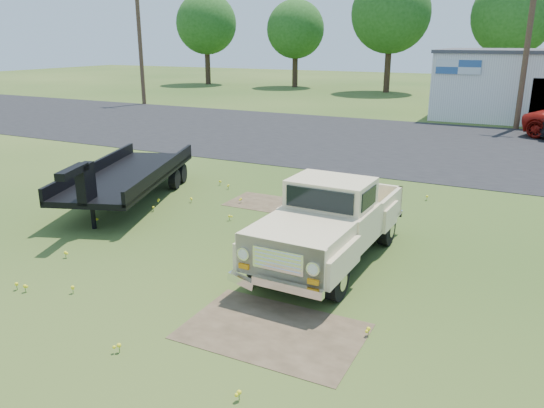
{
  "coord_description": "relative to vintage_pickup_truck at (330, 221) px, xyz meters",
  "views": [
    {
      "loc": [
        5.06,
        -10.11,
        4.75
      ],
      "look_at": [
        -0.53,
        1.0,
        0.87
      ],
      "focal_mm": 35.0,
      "sensor_mm": 36.0,
      "label": 1
    }
  ],
  "objects": [
    {
      "name": "dirt_patch_b",
      "position": [
        -3.29,
        3.28,
        -0.96
      ],
      "size": [
        2.2,
        1.6,
        0.01
      ],
      "primitive_type": "cube",
      "color": "#443724",
      "rests_on": "ground"
    },
    {
      "name": "asphalt_lot",
      "position": [
        -1.29,
        14.78,
        -0.96
      ],
      "size": [
        90.0,
        14.0,
        0.02
      ],
      "primitive_type": "cube",
      "color": "black",
      "rests_on": "ground"
    },
    {
      "name": "utility_pole_west",
      "position": [
        -23.29,
        21.78,
        3.65
      ],
      "size": [
        1.6,
        0.3,
        9.0
      ],
      "color": "#422C1E",
      "rests_on": "ground"
    },
    {
      "name": "treeline_a",
      "position": [
        -29.29,
        39.78,
        5.34
      ],
      "size": [
        6.4,
        6.4,
        9.52
      ],
      "color": "#382619",
      "rests_on": "ground"
    },
    {
      "name": "flatbed_trailer",
      "position": [
        -7.13,
        1.66,
        -0.04
      ],
      "size": [
        4.41,
        7.11,
        1.84
      ],
      "primitive_type": null,
      "rotation": [
        0.0,
        0.0,
        0.35
      ],
      "color": "black",
      "rests_on": "ground"
    },
    {
      "name": "ground",
      "position": [
        -1.29,
        -0.22,
        -0.96
      ],
      "size": [
        140.0,
        140.0,
        0.0
      ],
      "primitive_type": "plane",
      "color": "#254315",
      "rests_on": "ground"
    },
    {
      "name": "vintage_pickup_truck",
      "position": [
        0.0,
        0.0,
        0.0
      ],
      "size": [
        2.19,
        5.32,
        1.91
      ],
      "primitive_type": null,
      "rotation": [
        0.0,
        0.0,
        -0.03
      ],
      "color": "beige",
      "rests_on": "ground"
    },
    {
      "name": "treeline_c",
      "position": [
        -9.29,
        39.28,
        5.98
      ],
      "size": [
        7.04,
        7.04,
        10.47
      ],
      "color": "#382619",
      "rests_on": "ground"
    },
    {
      "name": "treeline_d",
      "position": [
        0.71,
        40.28,
        5.66
      ],
      "size": [
        6.72,
        6.72,
        10.0
      ],
      "color": "#382619",
      "rests_on": "ground"
    },
    {
      "name": "treeline_b",
      "position": [
        -19.29,
        40.78,
        4.71
      ],
      "size": [
        5.76,
        5.76,
        8.57
      ],
      "color": "#382619",
      "rests_on": "ground"
    },
    {
      "name": "utility_pole_mid",
      "position": [
        2.71,
        21.78,
        3.65
      ],
      "size": [
        1.6,
        0.3,
        9.0
      ],
      "color": "#422C1E",
      "rests_on": "ground"
    },
    {
      "name": "dirt_patch_a",
      "position": [
        0.21,
        -3.22,
        -0.96
      ],
      "size": [
        3.0,
        2.0,
        0.01
      ],
      "primitive_type": "cube",
      "color": "#443724",
      "rests_on": "ground"
    }
  ]
}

